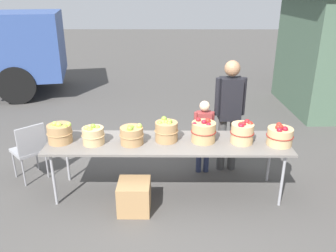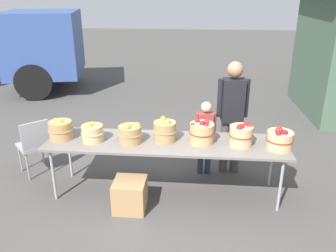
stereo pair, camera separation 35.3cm
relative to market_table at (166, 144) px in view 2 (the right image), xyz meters
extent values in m
plane|color=#474442|center=(0.00, 0.00, -0.72)|extent=(40.00, 40.00, 0.00)
cube|color=slate|center=(0.00, 0.00, 0.02)|extent=(3.10, 0.76, 0.03)
cylinder|color=#99999E|center=(-1.43, -0.30, -0.36)|extent=(0.04, 0.04, 0.72)
cylinder|color=#99999E|center=(1.43, -0.30, -0.36)|extent=(0.04, 0.04, 0.72)
cylinder|color=#99999E|center=(-1.43, 0.30, -0.36)|extent=(0.04, 0.04, 0.72)
cylinder|color=#99999E|center=(1.43, 0.30, -0.36)|extent=(0.04, 0.04, 0.72)
cylinder|color=#A87F51|center=(-1.38, -0.01, 0.15)|extent=(0.31, 0.31, 0.24)
torus|color=#A87F51|center=(-1.38, -0.01, 0.16)|extent=(0.33, 0.33, 0.01)
sphere|color=#9EC647|center=(-1.26, -0.01, 0.27)|extent=(0.07, 0.07, 0.07)
sphere|color=#9EC647|center=(-1.43, -0.01, 0.29)|extent=(0.06, 0.06, 0.06)
sphere|color=#8CB738|center=(-1.38, -0.01, 0.27)|extent=(0.07, 0.07, 0.07)
sphere|color=#8CB738|center=(-1.29, -0.07, 0.26)|extent=(0.07, 0.07, 0.07)
sphere|color=#7AA833|center=(-1.46, -0.02, 0.26)|extent=(0.07, 0.07, 0.07)
sphere|color=#9EC647|center=(-1.37, -0.04, 0.28)|extent=(0.07, 0.07, 0.07)
cylinder|color=tan|center=(-0.94, -0.06, 0.14)|extent=(0.27, 0.27, 0.22)
torus|color=tan|center=(-0.94, -0.06, 0.15)|extent=(0.29, 0.29, 0.01)
sphere|color=#9EC647|center=(-1.01, -0.09, 0.25)|extent=(0.07, 0.07, 0.07)
sphere|color=#8CB738|center=(-0.97, -0.11, 0.24)|extent=(0.08, 0.08, 0.08)
sphere|color=#9EC647|center=(-0.97, -0.09, 0.24)|extent=(0.07, 0.07, 0.07)
sphere|color=#7AA833|center=(-0.94, -0.04, 0.27)|extent=(0.06, 0.06, 0.06)
sphere|color=#8CB738|center=(-0.89, -0.04, 0.25)|extent=(0.07, 0.07, 0.07)
cylinder|color=#A87F51|center=(-0.46, -0.05, 0.14)|extent=(0.29, 0.29, 0.22)
torus|color=#A87F51|center=(-0.46, -0.05, 0.16)|extent=(0.31, 0.31, 0.01)
sphere|color=#9EC647|center=(-0.36, -0.04, 0.27)|extent=(0.07, 0.07, 0.07)
sphere|color=#7AA833|center=(-0.46, -0.04, 0.25)|extent=(0.07, 0.07, 0.07)
sphere|color=#7AA833|center=(-0.48, -0.05, 0.25)|extent=(0.07, 0.07, 0.07)
sphere|color=#7AA833|center=(-0.46, -0.07, 0.25)|extent=(0.07, 0.07, 0.07)
sphere|color=#7AA833|center=(-0.47, -0.13, 0.27)|extent=(0.08, 0.08, 0.08)
cylinder|color=#A87F51|center=(-0.02, 0.04, 0.16)|extent=(0.29, 0.29, 0.25)
torus|color=#A87F51|center=(-0.02, 0.04, 0.17)|extent=(0.31, 0.31, 0.01)
sphere|color=#7AA833|center=(-0.02, 0.05, 0.28)|extent=(0.07, 0.07, 0.07)
sphere|color=#7AA833|center=(-0.05, 0.15, 0.29)|extent=(0.07, 0.07, 0.07)
sphere|color=#8CB738|center=(-0.10, 0.03, 0.28)|extent=(0.07, 0.07, 0.07)
sphere|color=#8CB738|center=(0.02, 0.00, 0.28)|extent=(0.07, 0.07, 0.07)
sphere|color=#7AA833|center=(0.02, 0.03, 0.31)|extent=(0.07, 0.07, 0.07)
cylinder|color=tan|center=(0.46, 0.03, 0.16)|extent=(0.31, 0.31, 0.26)
torus|color=maroon|center=(0.46, 0.03, 0.17)|extent=(0.33, 0.33, 0.01)
sphere|color=#B22319|center=(0.51, 0.06, 0.30)|extent=(0.08, 0.08, 0.08)
sphere|color=maroon|center=(0.34, 0.00, 0.28)|extent=(0.06, 0.06, 0.06)
sphere|color=maroon|center=(0.46, 0.01, 0.30)|extent=(0.07, 0.07, 0.07)
sphere|color=maroon|center=(0.51, -0.03, 0.28)|extent=(0.06, 0.06, 0.06)
sphere|color=#B22319|center=(0.46, 0.03, 0.28)|extent=(0.07, 0.07, 0.07)
sphere|color=maroon|center=(0.39, 0.10, 0.30)|extent=(0.07, 0.07, 0.07)
cylinder|color=tan|center=(0.95, -0.01, 0.16)|extent=(0.28, 0.28, 0.25)
torus|color=maroon|center=(0.95, -0.01, 0.17)|extent=(0.30, 0.30, 0.01)
sphere|color=maroon|center=(0.94, -0.01, 0.28)|extent=(0.07, 0.07, 0.07)
sphere|color=maroon|center=(1.01, 0.06, 0.29)|extent=(0.08, 0.08, 0.08)
sphere|color=maroon|center=(0.95, -0.03, 0.30)|extent=(0.07, 0.07, 0.07)
sphere|color=maroon|center=(0.91, -0.08, 0.28)|extent=(0.08, 0.08, 0.08)
sphere|color=#B22319|center=(1.04, 0.01, 0.28)|extent=(0.07, 0.07, 0.07)
sphere|color=#B22319|center=(0.91, -0.04, 0.29)|extent=(0.07, 0.07, 0.07)
cylinder|color=tan|center=(1.41, -0.07, 0.14)|extent=(0.32, 0.32, 0.22)
torus|color=maroon|center=(1.41, -0.07, 0.15)|extent=(0.34, 0.34, 0.01)
sphere|color=maroon|center=(1.44, -0.13, 0.26)|extent=(0.07, 0.07, 0.07)
sphere|color=#B22319|center=(1.40, -0.07, 0.27)|extent=(0.08, 0.08, 0.08)
sphere|color=#B22319|center=(1.37, -0.08, 0.27)|extent=(0.08, 0.08, 0.08)
sphere|color=maroon|center=(1.45, -0.11, 0.26)|extent=(0.07, 0.07, 0.07)
sphere|color=maroon|center=(1.36, -0.15, 0.26)|extent=(0.07, 0.07, 0.07)
sphere|color=#B22319|center=(1.41, 0.00, 0.27)|extent=(0.07, 0.07, 0.07)
cylinder|color=#3F3F3F|center=(0.97, 0.67, -0.31)|extent=(0.12, 0.12, 0.82)
cylinder|color=#3F3F3F|center=(0.80, 0.66, -0.31)|extent=(0.12, 0.12, 0.82)
cube|color=black|center=(0.89, 0.66, 0.41)|extent=(0.32, 0.24, 0.61)
sphere|color=#936B4C|center=(0.89, 0.66, 0.85)|extent=(0.22, 0.22, 0.22)
cylinder|color=black|center=(1.06, 0.67, 0.44)|extent=(0.09, 0.09, 0.55)
cylinder|color=black|center=(0.71, 0.65, 0.44)|extent=(0.09, 0.09, 0.55)
cylinder|color=#262D4C|center=(0.57, 0.57, -0.44)|extent=(0.08, 0.08, 0.55)
cylinder|color=#262D4C|center=(0.46, 0.56, -0.44)|extent=(0.08, 0.08, 0.55)
cube|color=maroon|center=(0.52, 0.57, 0.04)|extent=(0.21, 0.16, 0.41)
sphere|color=beige|center=(0.52, 0.57, 0.33)|extent=(0.15, 0.15, 0.15)
cylinder|color=maroon|center=(0.64, 0.58, 0.06)|extent=(0.06, 0.06, 0.37)
cylinder|color=maroon|center=(0.40, 0.56, 0.06)|extent=(0.06, 0.06, 0.37)
cube|color=#334C8C|center=(-3.68, 4.87, 0.53)|extent=(2.21, 2.44, 1.60)
cube|color=black|center=(-2.85, 5.06, 0.85)|extent=(0.42, 1.73, 0.80)
cylinder|color=black|center=(-4.04, 5.77, -0.27)|extent=(0.94, 0.47, 0.90)
cylinder|color=black|center=(-3.63, 3.91, -0.27)|extent=(0.94, 0.47, 0.90)
cube|color=#99999E|center=(-2.00, 0.37, -0.28)|extent=(0.57, 0.57, 0.04)
cube|color=#99999E|center=(-1.88, 0.25, -0.06)|extent=(0.31, 0.30, 0.40)
cylinder|color=gray|center=(-2.00, 0.62, -0.51)|extent=(0.02, 0.02, 0.42)
cylinder|color=gray|center=(-2.24, 0.38, -0.51)|extent=(0.02, 0.02, 0.42)
cylinder|color=gray|center=(-1.76, 0.37, -0.51)|extent=(0.02, 0.02, 0.42)
cylinder|color=gray|center=(-2.00, 0.13, -0.51)|extent=(0.02, 0.02, 0.42)
cube|color=#A87F51|center=(-0.41, -0.42, -0.52)|extent=(0.39, 0.39, 0.39)
camera|label=1|loc=(0.03, -4.05, 1.88)|focal=36.86mm
camera|label=2|loc=(0.38, -4.03, 1.88)|focal=36.86mm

